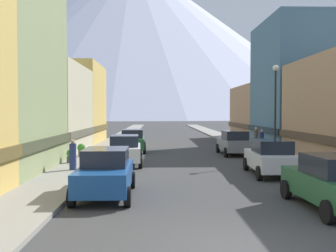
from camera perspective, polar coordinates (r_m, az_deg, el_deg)
name	(u,v)px	position (r m, az deg, el deg)	size (l,w,h in m)	color
ground_plane	(239,251)	(9.66, 10.16, -17.11)	(400.00, 400.00, 0.00)	#3D3D3D
sidewalk_left	(117,140)	(44.26, -7.25, -1.98)	(2.50, 100.00, 0.15)	gray
sidewalk_right	(230,140)	(44.78, 8.89, -1.94)	(2.50, 100.00, 0.15)	gray
storefront_left_2	(41,111)	(31.54, -17.69, 2.02)	(6.55, 9.78, 6.67)	beige
storefront_left_3	(61,106)	(41.03, -15.08, 2.83)	(8.18, 9.22, 7.85)	#D8B259
storefront_right_2	(312,87)	(37.80, 19.83, 5.31)	(9.02, 9.73, 11.15)	slate
storefront_right_3	(272,114)	(47.54, 14.67, 1.70)	(8.13, 11.16, 6.10)	tan
car_left_0	(106,172)	(15.19, -8.90, -6.55)	(2.11, 4.42, 1.78)	#19478C
car_left_1	(125,150)	(23.96, -6.18, -3.39)	(2.24, 4.48, 1.78)	silver
car_left_2	(133,141)	(31.59, -5.06, -2.08)	(2.20, 4.46, 1.78)	#265933
car_right_0	(333,182)	(14.04, 22.49, -7.39)	(2.20, 4.46, 1.78)	#265933
car_right_1	(271,157)	(20.60, 14.46, -4.33)	(2.20, 4.46, 1.78)	silver
car_right_2	(234,143)	(29.75, 9.43, -2.35)	(2.13, 4.43, 1.78)	slate
potted_plant_0	(70,156)	(24.38, -13.74, -4.17)	(0.46, 0.46, 0.79)	#4C4C51
potted_plant_1	(81,149)	(27.67, -12.26, -3.29)	(0.54, 0.54, 0.86)	gray
pedestrian_0	(256,139)	(33.57, 12.44, -1.76)	(0.36, 0.36, 1.76)	brown
pedestrian_1	(73,156)	(21.37, -13.42, -4.16)	(0.36, 0.36, 1.59)	navy
pedestrian_2	(261,141)	(31.91, 13.19, -2.07)	(0.36, 0.36, 1.65)	navy
streetlamp_right	(275,98)	(25.29, 15.06, 3.83)	(0.36, 0.36, 5.86)	black
mountain_backdrop	(133,38)	(273.85, -4.99, 12.37)	(270.84, 270.84, 104.66)	silver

